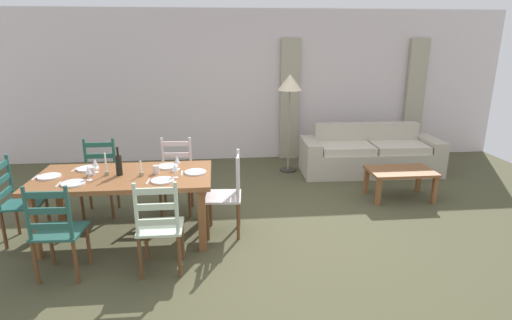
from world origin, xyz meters
name	(u,v)px	position (x,y,z in m)	size (l,w,h in m)	color
ground_plane	(268,235)	(0.00, 0.00, -0.01)	(9.60, 9.60, 0.02)	#48472E
wall_far	(246,86)	(0.00, 3.30, 1.35)	(9.60, 0.16, 2.70)	silver
curtain_panel_left	(290,100)	(0.79, 3.16, 1.10)	(0.35, 0.08, 2.20)	#A79F85
curtain_panel_right	(415,98)	(3.19, 3.16, 1.10)	(0.35, 0.08, 2.20)	#A79F85
dining_table	(124,183)	(-1.59, 0.09, 0.66)	(1.90, 0.96, 0.75)	brown
dining_chair_near_left	(57,231)	(-2.05, -0.68, 0.48)	(0.44, 0.42, 0.96)	#25544A
dining_chair_near_right	(160,227)	(-1.12, -0.67, 0.48)	(0.42, 0.40, 0.96)	beige
dining_chair_far_left	(100,177)	(-2.07, 0.86, 0.48)	(0.42, 0.40, 0.96)	#235B49
dining_chair_far_right	(176,176)	(-1.10, 0.81, 0.48)	(0.44, 0.42, 0.96)	beige
dining_chair_head_west	(18,201)	(-2.74, 0.13, 0.48)	(0.43, 0.45, 0.96)	#225A52
dining_chair_head_east	(228,194)	(-0.45, 0.11, 0.48)	(0.43, 0.45, 0.96)	silver
dinner_plate_near_left	(73,183)	(-2.04, -0.16, 0.76)	(0.24, 0.24, 0.02)	white
fork_near_left	(58,184)	(-2.19, -0.16, 0.75)	(0.02, 0.17, 0.01)	silver
dinner_plate_near_right	(163,181)	(-1.14, -0.16, 0.76)	(0.24, 0.24, 0.02)	white
fork_near_right	(148,182)	(-1.29, -0.16, 0.75)	(0.02, 0.17, 0.01)	silver
dinner_plate_far_left	(88,169)	(-2.04, 0.34, 0.76)	(0.24, 0.24, 0.02)	white
fork_far_left	(74,169)	(-2.19, 0.34, 0.75)	(0.02, 0.17, 0.01)	silver
dinner_plate_far_right	(168,166)	(-1.14, 0.34, 0.76)	(0.24, 0.24, 0.02)	white
fork_far_right	(155,167)	(-1.29, 0.34, 0.75)	(0.02, 0.17, 0.01)	silver
dinner_plate_head_west	(49,177)	(-2.37, 0.09, 0.76)	(0.24, 0.24, 0.02)	white
fork_head_west	(35,177)	(-2.52, 0.09, 0.75)	(0.02, 0.17, 0.01)	silver
dinner_plate_head_east	(195,172)	(-0.81, 0.09, 0.76)	(0.24, 0.24, 0.02)	white
fork_head_east	(182,173)	(-0.96, 0.09, 0.75)	(0.02, 0.17, 0.01)	silver
wine_bottle	(119,165)	(-1.63, 0.10, 0.87)	(0.07, 0.07, 0.32)	black
wine_glass_near_left	(88,170)	(-1.91, -0.05, 0.86)	(0.06, 0.06, 0.16)	white
wine_glass_near_right	(175,168)	(-1.01, -0.06, 0.86)	(0.06, 0.06, 0.16)	white
wine_glass_far_left	(95,163)	(-1.91, 0.22, 0.86)	(0.06, 0.06, 0.16)	white
wine_glass_far_right	(177,160)	(-1.01, 0.24, 0.86)	(0.06, 0.06, 0.16)	white
coffee_cup_primary	(156,169)	(-1.24, 0.12, 0.80)	(0.07, 0.07, 0.09)	beige
coffee_cup_secondary	(92,171)	(-1.93, 0.13, 0.80)	(0.07, 0.07, 0.09)	beige
candle_tall	(106,169)	(-1.77, 0.11, 0.82)	(0.05, 0.05, 0.25)	#998C66
candle_short	(141,172)	(-1.39, 0.05, 0.79)	(0.05, 0.05, 0.17)	#998C66
couch	(369,155)	(2.00, 2.17, 0.29)	(2.30, 0.86, 0.80)	#B6AB97
coffee_table	(400,174)	(2.00, 0.96, 0.36)	(0.90, 0.56, 0.42)	brown
standing_lamp	(290,88)	(0.64, 2.36, 1.41)	(0.40, 0.40, 1.64)	#332D28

